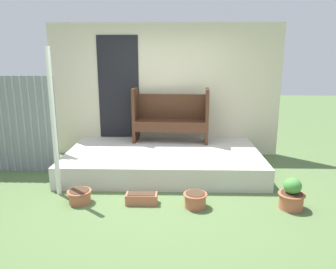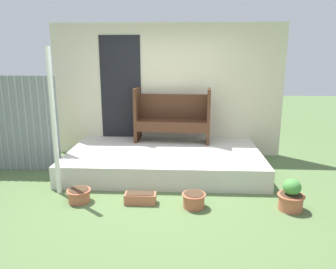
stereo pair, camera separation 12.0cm
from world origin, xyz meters
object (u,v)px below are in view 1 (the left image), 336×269
Objects in this scene: support_post at (53,124)px; flower_pot_middle at (195,199)px; flower_pot_right at (292,195)px; flower_pot_left at (80,196)px; planter_box_rect at (142,198)px; bench at (171,115)px.

flower_pot_middle is at bearing -10.75° from support_post.
support_post is at bearing 173.28° from flower_pot_right.
flower_pot_left is at bearing -36.15° from support_post.
support_post is 6.47× the size of flower_pot_middle.
flower_pot_middle is 0.74m from planter_box_rect.
planter_box_rect is (-0.37, -2.00, -0.80)m from bench.
bench is at bearing 79.61° from planter_box_rect.
bench is 3.39× the size of flower_pot_right.
flower_pot_left is 2.88m from flower_pot_right.
flower_pot_right is at bearing -48.18° from bench.
flower_pot_left is at bearing 179.57° from planter_box_rect.
flower_pot_middle is 0.76× the size of flower_pot_right.
flower_pot_right is (3.27, -0.39, -0.87)m from support_post.
bench is at bearing 128.19° from flower_pot_right.
bench is 2.25m from flower_pot_middle.
bench is 2.47m from flower_pot_left.
support_post is at bearing -129.85° from bench.
support_post reaches higher than flower_pot_left.
flower_pot_right is (2.88, -0.10, 0.08)m from flower_pot_left.
flower_pot_right is at bearing -6.72° from support_post.
flower_pot_right is (1.28, -0.01, 0.07)m from flower_pot_middle.
bench reaches higher than flower_pot_middle.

